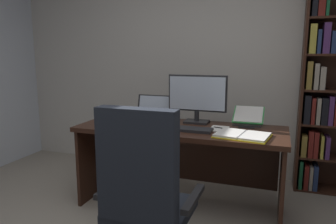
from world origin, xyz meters
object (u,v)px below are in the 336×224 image
(bookshelf, at_px, (332,94))
(notepad, at_px, (219,129))
(coffee_mug, at_px, (107,114))
(pen, at_px, (221,128))
(keyboard, at_px, (187,129))
(office_chair, at_px, (145,206))
(monitor, at_px, (197,98))
(computer_mouse, at_px, (154,126))
(desk, at_px, (183,147))
(reading_stand_with_book, at_px, (248,117))
(laptop, at_px, (151,114))
(open_binder, at_px, (242,135))

(bookshelf, height_order, notepad, bookshelf)
(notepad, distance_m, coffee_mug, 1.12)
(pen, bearing_deg, keyboard, -154.27)
(office_chair, height_order, coffee_mug, office_chair)
(bookshelf, height_order, monitor, bookshelf)
(bookshelf, xyz_separation_m, keyboard, (-1.20, -0.94, -0.23))
(monitor, distance_m, computer_mouse, 0.49)
(desk, xyz_separation_m, reading_stand_with_book, (0.55, 0.20, 0.28))
(bookshelf, xyz_separation_m, pen, (-0.94, -0.82, -0.23))
(bookshelf, relative_size, notepad, 9.83)
(computer_mouse, bearing_deg, monitor, 47.36)
(computer_mouse, distance_m, reading_stand_with_book, 0.86)
(bookshelf, height_order, pen, bookshelf)
(bookshelf, bearing_deg, monitor, -152.82)
(keyboard, height_order, coffee_mug, coffee_mug)
(laptop, distance_m, keyboard, 0.57)
(notepad, bearing_deg, laptop, 164.20)
(laptop, height_order, open_binder, laptop)
(pen, bearing_deg, monitor, 143.13)
(laptop, xyz_separation_m, computer_mouse, (0.16, -0.33, -0.03))
(computer_mouse, distance_m, coffee_mug, 0.60)
(office_chair, bearing_deg, bookshelf, 55.38)
(open_binder, xyz_separation_m, coffee_mug, (-1.33, 0.25, 0.04))
(monitor, xyz_separation_m, pen, (0.26, -0.20, -0.22))
(keyboard, bearing_deg, bookshelf, 38.12)
(bookshelf, relative_size, keyboard, 4.91)
(pen, bearing_deg, bookshelf, 41.03)
(desk, distance_m, keyboard, 0.30)
(computer_mouse, bearing_deg, bookshelf, 32.12)
(laptop, bearing_deg, desk, -20.64)
(desk, xyz_separation_m, office_chair, (0.06, -1.01, -0.09))
(bookshelf, distance_m, computer_mouse, 1.79)
(reading_stand_with_book, distance_m, coffee_mug, 1.34)
(computer_mouse, bearing_deg, keyboard, 0.00)
(keyboard, height_order, computer_mouse, computer_mouse)
(desk, relative_size, notepad, 8.60)
(bookshelf, bearing_deg, open_binder, -126.82)
(laptop, bearing_deg, coffee_mug, -162.10)
(office_chair, relative_size, open_binder, 2.44)
(keyboard, relative_size, coffee_mug, 4.09)
(desk, relative_size, bookshelf, 0.88)
(keyboard, distance_m, computer_mouse, 0.30)
(bookshelf, xyz_separation_m, notepad, (-0.96, -0.82, -0.24))
(monitor, relative_size, computer_mouse, 5.27)
(monitor, distance_m, keyboard, 0.39)
(computer_mouse, bearing_deg, notepad, 13.18)
(bookshelf, height_order, laptop, bookshelf)
(monitor, height_order, pen, monitor)
(office_chair, distance_m, computer_mouse, 0.92)
(desk, relative_size, open_binder, 4.06)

